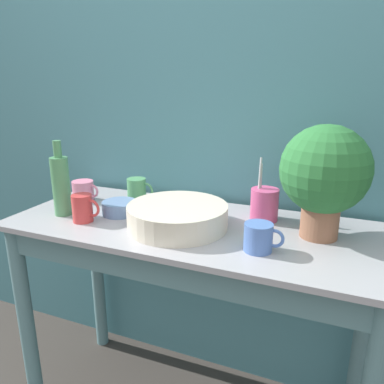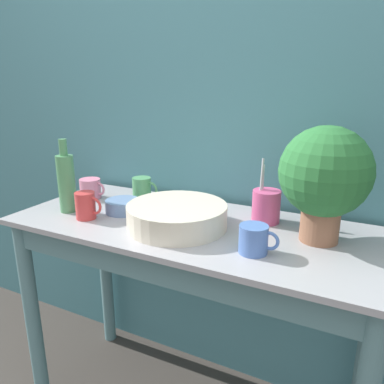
% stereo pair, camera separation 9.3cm
% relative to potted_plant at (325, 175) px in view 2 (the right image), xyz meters
% --- Properties ---
extents(wall_back, '(6.00, 0.05, 2.40)m').
position_rel_potted_plant_xyz_m(wall_back, '(-0.43, 0.28, 0.12)').
color(wall_back, teal).
rests_on(wall_back, ground_plane).
extents(counter_table, '(1.34, 0.57, 0.86)m').
position_rel_potted_plant_xyz_m(counter_table, '(-0.43, -0.08, -0.41)').
color(counter_table, slate).
rests_on(counter_table, ground_plane).
extents(potted_plant, '(0.28, 0.28, 0.37)m').
position_rel_potted_plant_xyz_m(potted_plant, '(0.00, 0.00, 0.00)').
color(potted_plant, '#8C5B42').
rests_on(potted_plant, counter_table).
extents(bowl_wash_large, '(0.35, 0.35, 0.08)m').
position_rel_potted_plant_xyz_m(bowl_wash_large, '(-0.46, -0.10, -0.18)').
color(bowl_wash_large, beige).
rests_on(bowl_wash_large, counter_table).
extents(bottle_tall, '(0.07, 0.07, 0.29)m').
position_rel_potted_plant_xyz_m(bottle_tall, '(-0.93, -0.15, -0.10)').
color(bottle_tall, '#4C8C59').
rests_on(bottle_tall, counter_table).
extents(mug_pink, '(0.12, 0.09, 0.08)m').
position_rel_potted_plant_xyz_m(mug_pink, '(-0.97, 0.03, -0.17)').
color(mug_pink, pink).
rests_on(mug_pink, counter_table).
extents(mug_green, '(0.12, 0.08, 0.10)m').
position_rel_potted_plant_xyz_m(mug_green, '(-0.74, 0.09, -0.16)').
color(mug_green, '#4C935B').
rests_on(mug_green, counter_table).
extents(mug_blue, '(0.12, 0.09, 0.09)m').
position_rel_potted_plant_xyz_m(mug_blue, '(-0.16, -0.18, -0.17)').
color(mug_blue, '#4C70B7').
rests_on(mug_blue, counter_table).
extents(mug_red, '(0.11, 0.07, 0.10)m').
position_rel_potted_plant_xyz_m(mug_red, '(-0.81, -0.18, -0.17)').
color(mug_red, '#C63838').
rests_on(mug_red, counter_table).
extents(bowl_small_blue, '(0.13, 0.13, 0.05)m').
position_rel_potted_plant_xyz_m(bowl_small_blue, '(-0.73, -0.06, -0.19)').
color(bowl_small_blue, '#6684B2').
rests_on(bowl_small_blue, counter_table).
extents(utensil_cup, '(0.10, 0.10, 0.23)m').
position_rel_potted_plant_xyz_m(utensil_cup, '(-0.20, 0.09, -0.16)').
color(utensil_cup, '#CC4C7F').
rests_on(utensil_cup, counter_table).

